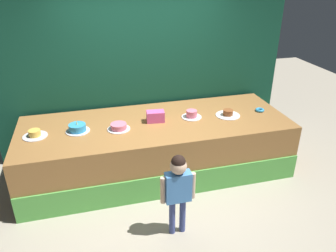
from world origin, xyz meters
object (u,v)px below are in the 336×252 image
(cake_far_left, at_px, (35,134))
(child_figure, at_px, (178,185))
(cake_center, at_px, (119,127))
(pink_box, at_px, (155,116))
(cake_far_right, at_px, (228,114))
(cake_left, at_px, (77,128))
(cake_right, at_px, (192,114))
(donut, at_px, (260,110))

(cake_far_left, bearing_deg, child_figure, -39.74)
(child_figure, bearing_deg, cake_center, 111.42)
(pink_box, relative_size, cake_far_right, 0.70)
(pink_box, height_order, cake_far_left, pink_box)
(pink_box, bearing_deg, cake_left, -177.88)
(child_figure, bearing_deg, cake_right, 65.93)
(donut, distance_m, cake_center, 2.13)
(pink_box, height_order, cake_left, cake_left)
(child_figure, xyz_separation_m, pink_box, (0.06, 1.33, 0.21))
(cake_far_left, distance_m, cake_far_right, 2.66)
(donut, bearing_deg, cake_far_right, -177.25)
(child_figure, height_order, donut, child_figure)
(cake_far_left, height_order, cake_center, cake_far_left)
(cake_left, xyz_separation_m, cake_right, (1.60, 0.04, -0.00))
(donut, xyz_separation_m, cake_left, (-2.66, 0.02, 0.03))
(pink_box, distance_m, cake_left, 1.06)
(pink_box, bearing_deg, child_figure, -92.52)
(child_figure, relative_size, cake_left, 3.24)
(donut, relative_size, cake_center, 0.44)
(cake_center, bearing_deg, child_figure, -68.58)
(cake_left, bearing_deg, cake_far_right, -1.12)
(donut, relative_size, cake_left, 0.42)
(cake_center, bearing_deg, cake_left, 171.48)
(cake_right, bearing_deg, cake_far_left, -178.83)
(cake_center, relative_size, cake_right, 1.05)
(donut, xyz_separation_m, cake_far_right, (-0.53, -0.03, 0.01))
(cake_left, bearing_deg, cake_far_left, -179.12)
(child_figure, distance_m, cake_center, 1.31)
(cake_far_right, bearing_deg, cake_left, 178.88)
(cake_far_left, bearing_deg, cake_left, 0.88)
(donut, height_order, cake_left, cake_left)
(cake_right, bearing_deg, cake_far_right, -8.26)
(pink_box, relative_size, cake_far_left, 0.80)
(child_figure, height_order, cake_right, child_figure)
(cake_center, height_order, cake_far_right, cake_far_right)
(cake_far_left, xyz_separation_m, cake_far_right, (2.66, -0.03, -0.00))
(cake_left, height_order, cake_far_right, cake_left)
(donut, height_order, cake_center, cake_center)
(cake_far_right, bearing_deg, cake_right, 171.74)
(cake_center, bearing_deg, donut, 1.71)
(cake_center, distance_m, cake_right, 1.07)
(pink_box, xyz_separation_m, cake_left, (-1.06, -0.04, -0.03))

